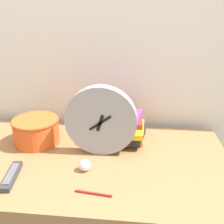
# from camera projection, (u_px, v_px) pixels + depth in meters

# --- Properties ---
(wall_back) EXTENTS (6.00, 0.04, 2.40)m
(wall_back) POSITION_uv_depth(u_px,v_px,m) (95.00, 37.00, 1.28)
(wall_back) COLOR silver
(wall_back) RESTS_ON ground_plane
(desk_clock) EXTENTS (0.30, 0.05, 0.30)m
(desk_clock) POSITION_uv_depth(u_px,v_px,m) (101.00, 121.00, 1.07)
(desk_clock) COLOR #99999E
(desk_clock) RESTS_ON desk
(book_stack) EXTENTS (0.23, 0.19, 0.13)m
(book_stack) POSITION_uv_depth(u_px,v_px,m) (121.00, 127.00, 1.20)
(book_stack) COLOR orange
(book_stack) RESTS_ON desk
(basket) EXTENTS (0.21, 0.21, 0.12)m
(basket) POSITION_uv_depth(u_px,v_px,m) (36.00, 130.00, 1.19)
(basket) COLOR #E05623
(basket) RESTS_ON desk
(tv_remote) EXTENTS (0.06, 0.17, 0.02)m
(tv_remote) POSITION_uv_depth(u_px,v_px,m) (11.00, 176.00, 0.95)
(tv_remote) COLOR #333338
(tv_remote) RESTS_ON desk
(crumpled_paper_ball) EXTENTS (0.05, 0.05, 0.05)m
(crumpled_paper_ball) POSITION_uv_depth(u_px,v_px,m) (85.00, 165.00, 0.99)
(crumpled_paper_ball) COLOR white
(crumpled_paper_ball) RESTS_ON desk
(pen) EXTENTS (0.13, 0.02, 0.01)m
(pen) POSITION_uv_depth(u_px,v_px,m) (93.00, 193.00, 0.87)
(pen) COLOR #B21E1E
(pen) RESTS_ON desk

